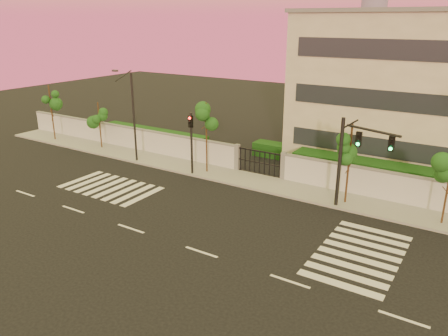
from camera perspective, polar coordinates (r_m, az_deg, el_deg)
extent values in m
plane|color=black|center=(23.15, -2.96, -10.92)|extent=(120.00, 120.00, 0.00)
cube|color=gray|center=(31.41, 8.17, -2.63)|extent=(60.00, 3.00, 0.15)
cube|color=silver|center=(42.03, -13.10, 3.94)|extent=(25.00, 0.30, 2.00)
cube|color=slate|center=(41.77, -13.21, 5.34)|extent=(25.00, 0.36, 0.12)
cube|color=slate|center=(34.49, 1.74, 1.34)|extent=(0.35, 0.35, 2.20)
cube|color=slate|center=(32.73, 7.76, 0.20)|extent=(0.35, 0.35, 2.20)
cube|color=#123811|center=(32.69, 25.77, -1.98)|extent=(20.00, 2.00, 1.80)
cube|color=#123811|center=(42.84, -9.29, 4.05)|extent=(12.00, 1.80, 1.40)
cube|color=#123811|center=(38.01, 8.19, 2.05)|extent=(6.00, 1.50, 1.20)
cube|color=#262D38|center=(33.62, 26.50, 1.34)|extent=(22.00, 0.08, 1.40)
cube|color=silver|center=(34.74, -18.19, -1.40)|extent=(0.50, 4.00, 0.02)
cube|color=silver|center=(34.08, -17.22, -1.69)|extent=(0.50, 4.00, 0.02)
cube|color=silver|center=(33.43, -16.21, -1.99)|extent=(0.50, 4.00, 0.02)
cube|color=silver|center=(32.79, -15.15, -2.30)|extent=(0.50, 4.00, 0.02)
cube|color=silver|center=(32.16, -14.06, -2.62)|extent=(0.50, 4.00, 0.02)
cube|color=silver|center=(31.55, -12.92, -2.96)|extent=(0.50, 4.00, 0.02)
cube|color=silver|center=(30.95, -11.74, -3.31)|extent=(0.50, 4.00, 0.02)
cube|color=silver|center=(30.37, -10.51, -3.67)|extent=(0.50, 4.00, 0.02)
cube|color=silver|center=(21.30, 14.81, -14.46)|extent=(4.00, 0.50, 0.02)
cube|color=silver|center=(22.04, 15.56, -13.31)|extent=(4.00, 0.50, 0.02)
cube|color=silver|center=(22.79, 16.26, -12.23)|extent=(4.00, 0.50, 0.02)
cube|color=silver|center=(23.55, 16.92, -11.22)|extent=(4.00, 0.50, 0.02)
cube|color=silver|center=(24.32, 17.52, -10.27)|extent=(4.00, 0.50, 0.02)
cube|color=silver|center=(25.09, 18.08, -9.37)|extent=(4.00, 0.50, 0.02)
cube|color=silver|center=(25.88, 18.61, -8.54)|extent=(4.00, 0.50, 0.02)
cube|color=silver|center=(26.67, 19.11, -7.75)|extent=(4.00, 0.50, 0.02)
cube|color=silver|center=(33.36, -24.53, -3.04)|extent=(2.00, 0.15, 0.01)
cube|color=silver|center=(29.51, -19.09, -5.13)|extent=(2.00, 0.15, 0.01)
cube|color=silver|center=(26.04, -12.06, -7.74)|extent=(2.00, 0.15, 0.01)
cube|color=silver|center=(23.14, -2.96, -10.90)|extent=(2.00, 0.15, 0.01)
cube|color=silver|center=(21.05, 8.60, -14.43)|extent=(2.00, 0.15, 0.01)
cube|color=silver|center=(20.02, 22.41, -17.79)|extent=(2.00, 0.15, 0.01)
cylinder|color=#382314|center=(46.14, -21.56, 6.66)|extent=(0.13, 0.13, 5.50)
sphere|color=#194012|center=(45.86, -21.81, 8.67)|extent=(1.15, 1.15, 1.15)
sphere|color=#194012|center=(45.82, -21.20, 7.68)|extent=(0.88, 0.88, 0.88)
sphere|color=#194012|center=(46.11, -22.12, 7.98)|extent=(0.84, 0.84, 0.84)
cylinder|color=#382314|center=(41.82, -15.91, 5.32)|extent=(0.12, 0.12, 4.38)
sphere|color=#194012|center=(41.55, -16.07, 7.08)|extent=(1.08, 1.08, 1.08)
sphere|color=#194012|center=(41.56, -15.47, 6.20)|extent=(0.83, 0.83, 0.83)
sphere|color=#194012|center=(41.76, -16.44, 6.48)|extent=(0.79, 0.79, 0.79)
cylinder|color=#382314|center=(33.53, -2.30, 3.84)|extent=(0.12, 0.12, 5.58)
sphere|color=#194012|center=(33.14, -2.34, 6.63)|extent=(1.11, 1.11, 1.11)
sphere|color=#194012|center=(33.29, -1.62, 5.22)|extent=(0.85, 0.85, 0.85)
sphere|color=#194012|center=(33.31, -2.91, 5.70)|extent=(0.81, 0.81, 0.81)
cylinder|color=#382314|center=(28.85, 15.96, 0.38)|extent=(0.13, 0.13, 5.39)
sphere|color=#194012|center=(28.40, 16.25, 3.47)|extent=(1.18, 1.18, 1.18)
sphere|color=#194012|center=(28.72, 16.94, 1.89)|extent=(0.90, 0.90, 0.90)
sphere|color=#194012|center=(28.48, 15.44, 2.46)|extent=(0.86, 0.86, 0.86)
cylinder|color=#382314|center=(28.13, 27.10, -2.81)|extent=(0.12, 0.12, 4.18)
sphere|color=#194012|center=(27.74, 26.71, -1.19)|extent=(0.79, 0.79, 0.79)
cylinder|color=black|center=(28.17, 14.84, 0.55)|extent=(0.23, 0.23, 5.87)
cylinder|color=black|center=(27.09, 18.87, 4.64)|extent=(3.45, 1.30, 0.15)
cube|color=black|center=(27.37, 17.18, 3.62)|extent=(0.33, 0.17, 0.85)
sphere|color=#0CF259|center=(27.33, 17.06, 3.04)|extent=(0.19, 0.19, 0.19)
cube|color=black|center=(26.97, 21.03, 2.98)|extent=(0.33, 0.17, 0.85)
sphere|color=#0CF259|center=(26.93, 20.92, 2.38)|extent=(0.19, 0.19, 0.19)
cylinder|color=black|center=(33.30, -4.26, 3.08)|extent=(0.17, 0.17, 4.89)
cube|color=black|center=(32.82, -4.38, 6.07)|extent=(0.38, 0.20, 0.98)
sphere|color=red|center=(32.67, -4.51, 6.56)|extent=(0.22, 0.22, 0.22)
cylinder|color=black|center=(36.81, -11.67, 6.35)|extent=(0.17, 0.17, 7.48)
cylinder|color=black|center=(35.64, -13.00, 11.66)|extent=(0.09, 1.79, 0.73)
cube|color=#3F3F44|center=(35.00, -14.05, 12.23)|extent=(0.47, 0.23, 0.14)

